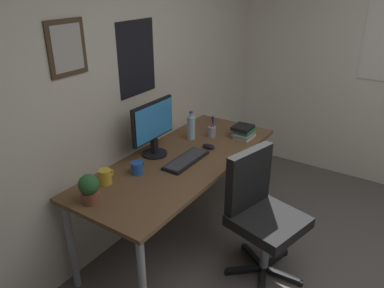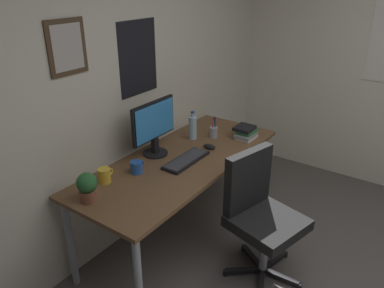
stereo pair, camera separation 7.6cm
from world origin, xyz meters
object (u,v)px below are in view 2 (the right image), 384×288
(office_chair, at_px, (259,210))
(water_bottle, at_px, (193,127))
(coffee_mug_near, at_px, (137,167))
(potted_plant, at_px, (87,186))
(pen_cup, at_px, (214,131))
(monitor, at_px, (154,126))
(computer_mouse, at_px, (209,146))
(coffee_mug_far, at_px, (105,175))
(keyboard, at_px, (186,160))
(book_stack_left, at_px, (246,132))

(office_chair, relative_size, water_bottle, 3.76)
(coffee_mug_near, bearing_deg, office_chair, -64.62)
(potted_plant, xyz_separation_m, pen_cup, (1.31, -0.11, -0.05))
(office_chair, relative_size, monitor, 2.07)
(monitor, relative_size, computer_mouse, 4.18)
(water_bottle, xyz_separation_m, coffee_mug_far, (-0.96, 0.07, -0.05))
(water_bottle, distance_m, coffee_mug_far, 0.96)
(water_bottle, height_order, pen_cup, water_bottle)
(office_chair, height_order, monitor, monitor)
(keyboard, bearing_deg, pen_cup, 8.55)
(monitor, relative_size, coffee_mug_far, 3.72)
(office_chair, distance_m, coffee_mug_near, 0.93)
(computer_mouse, distance_m, coffee_mug_far, 0.92)
(office_chair, bearing_deg, water_bottle, 67.16)
(computer_mouse, relative_size, coffee_mug_near, 0.88)
(office_chair, distance_m, computer_mouse, 0.69)
(coffee_mug_far, bearing_deg, book_stack_left, -19.45)
(monitor, bearing_deg, book_stack_left, -32.35)
(monitor, bearing_deg, coffee_mug_near, -163.59)
(keyboard, bearing_deg, computer_mouse, -3.53)
(computer_mouse, bearing_deg, potted_plant, 169.25)
(potted_plant, bearing_deg, book_stack_left, -13.48)
(water_bottle, height_order, book_stack_left, water_bottle)
(computer_mouse, relative_size, water_bottle, 0.44)
(computer_mouse, height_order, book_stack_left, book_stack_left)
(keyboard, distance_m, water_bottle, 0.45)
(water_bottle, bearing_deg, potted_plant, -178.94)
(computer_mouse, relative_size, coffee_mug_far, 0.89)
(monitor, distance_m, pen_cup, 0.61)
(computer_mouse, xyz_separation_m, water_bottle, (0.08, 0.23, 0.09))
(water_bottle, bearing_deg, pen_cup, -45.23)
(monitor, xyz_separation_m, coffee_mug_far, (-0.54, -0.01, -0.19))
(water_bottle, distance_m, coffee_mug_near, 0.73)
(coffee_mug_near, bearing_deg, monitor, 16.41)
(coffee_mug_near, bearing_deg, computer_mouse, -17.98)
(potted_plant, bearing_deg, coffee_mug_far, 21.81)
(office_chair, bearing_deg, computer_mouse, 66.20)
(monitor, height_order, water_bottle, monitor)
(office_chair, distance_m, water_bottle, 0.95)
(monitor, relative_size, potted_plant, 2.36)
(office_chair, xyz_separation_m, pen_cup, (0.48, 0.69, 0.28))
(computer_mouse, xyz_separation_m, pen_cup, (0.22, 0.10, 0.04))
(keyboard, xyz_separation_m, coffee_mug_far, (-0.57, 0.28, 0.04))
(office_chair, xyz_separation_m, computer_mouse, (0.26, 0.60, 0.24))
(monitor, distance_m, water_bottle, 0.44)
(computer_mouse, bearing_deg, book_stack_left, -21.21)
(coffee_mug_far, bearing_deg, coffee_mug_near, -20.72)
(office_chair, distance_m, keyboard, 0.66)
(coffee_mug_far, bearing_deg, potted_plant, -158.19)
(coffee_mug_near, bearing_deg, water_bottle, 1.54)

